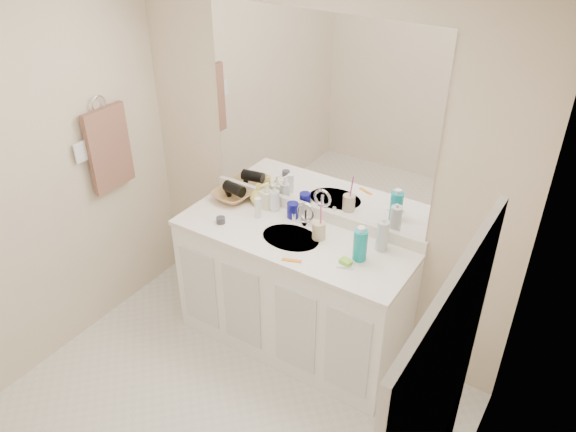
{
  "coord_description": "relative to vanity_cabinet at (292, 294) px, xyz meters",
  "views": [
    {
      "loc": [
        1.52,
        -1.39,
        2.79
      ],
      "look_at": [
        0.0,
        0.97,
        1.05
      ],
      "focal_mm": 35.0,
      "sensor_mm": 36.0,
      "label": 1
    }
  ],
  "objects": [
    {
      "name": "toothbrush",
      "position": [
        0.16,
        0.07,
        0.6
      ],
      "size": [
        0.02,
        0.04,
        0.19
      ],
      "primitive_type": "cylinder",
      "rotation": [
        0.14,
        0.0,
        0.38
      ],
      "color": "#D9398A",
      "rests_on": "tan_cup"
    },
    {
      "name": "hair_dryer",
      "position": [
        -0.56,
        0.16,
        0.54
      ],
      "size": [
        0.16,
        0.1,
        0.08
      ],
      "primitive_type": "cylinder",
      "rotation": [
        0.0,
        1.57,
        -0.15
      ],
      "color": "black",
      "rests_on": "wicker_basket"
    },
    {
      "name": "faucet",
      "position": [
        0.0,
        0.16,
        0.51
      ],
      "size": [
        0.02,
        0.02,
        0.11
      ],
      "primitive_type": "cylinder",
      "color": "silver",
      "rests_on": "countertop"
    },
    {
      "name": "wicker_basket",
      "position": [
        -0.58,
        0.16,
        0.49
      ],
      "size": [
        0.28,
        0.28,
        0.06
      ],
      "primitive_type": "imported",
      "rotation": [
        0.0,
        0.0,
        -0.1
      ],
      "color": "#A67743",
      "rests_on": "countertop"
    },
    {
      "name": "switch_plate",
      "position": [
        -1.27,
        -0.45,
        0.88
      ],
      "size": [
        0.01,
        0.08,
        0.13
      ],
      "primitive_type": "cube",
      "color": "white",
      "rests_on": "wall_left"
    },
    {
      "name": "hand_towel",
      "position": [
        -1.25,
        -0.25,
        0.82
      ],
      "size": [
        0.04,
        0.32,
        0.55
      ],
      "primitive_type": "cube",
      "color": "brown",
      "rests_on": "towel_ring"
    },
    {
      "name": "wall_right",
      "position": [
        1.3,
        -1.02,
        0.77
      ],
      "size": [
        0.02,
        2.6,
        2.4
      ],
      "primitive_type": "cube",
      "color": "beige",
      "rests_on": "floor"
    },
    {
      "name": "soap_bottle_white",
      "position": [
        -0.26,
        0.2,
        0.55
      ],
      "size": [
        0.08,
        0.08,
        0.19
      ],
      "primitive_type": "imported",
      "rotation": [
        0.0,
        0.0,
        0.1
      ],
      "color": "white",
      "rests_on": "countertop"
    },
    {
      "name": "towel_ring",
      "position": [
        -1.27,
        -0.25,
        1.12
      ],
      "size": [
        0.01,
        0.11,
        0.11
      ],
      "primitive_type": "torus",
      "rotation": [
        0.0,
        1.57,
        0.0
      ],
      "color": "silver",
      "rests_on": "wall_left"
    },
    {
      "name": "soap_bottle_yellow",
      "position": [
        -0.39,
        0.21,
        0.53
      ],
      "size": [
        0.13,
        0.13,
        0.15
      ],
      "primitive_type": "imported",
      "rotation": [
        0.0,
        0.0,
        -0.11
      ],
      "color": "#E0D457",
      "rests_on": "countertop"
    },
    {
      "name": "clear_pump_bottle",
      "position": [
        0.51,
        0.17,
        0.55
      ],
      "size": [
        0.08,
        0.08,
        0.19
      ],
      "primitive_type": "cylinder",
      "rotation": [
        0.0,
        0.0,
        0.15
      ],
      "color": "silver",
      "rests_on": "countertop"
    },
    {
      "name": "orange_comb",
      "position": [
        0.13,
        -0.22,
        0.46
      ],
      "size": [
        0.12,
        0.06,
        0.0
      ],
      "primitive_type": "cube",
      "rotation": [
        0.0,
        0.0,
        0.36
      ],
      "color": "orange",
      "rests_on": "countertop"
    },
    {
      "name": "ceiling",
      "position": [
        0.0,
        -1.02,
        1.97
      ],
      "size": [
        2.6,
        2.6,
        0.02
      ],
      "primitive_type": "cube",
      "color": "white",
      "rests_on": "wall_back"
    },
    {
      "name": "tan_cup",
      "position": [
        0.15,
        0.07,
        0.51
      ],
      "size": [
        0.08,
        0.08,
        0.11
      ],
      "primitive_type": "cylinder",
      "rotation": [
        0.0,
        0.0,
        0.06
      ],
      "color": "#C6B58B",
      "rests_on": "countertop"
    },
    {
      "name": "green_soap",
      "position": [
        0.41,
        -0.09,
        0.48
      ],
      "size": [
        0.08,
        0.06,
        0.02
      ],
      "primitive_type": "cube",
      "rotation": [
        0.0,
        0.0,
        -0.18
      ],
      "color": "#87D634",
      "rests_on": "soap_dish"
    },
    {
      "name": "backsplash",
      "position": [
        0.0,
        0.26,
        0.5
      ],
      "size": [
        1.52,
        0.03,
        0.08
      ],
      "primitive_type": "cube",
      "color": "white",
      "rests_on": "countertop"
    },
    {
      "name": "mirror",
      "position": [
        0.0,
        0.27,
        1.14
      ],
      "size": [
        1.48,
        0.01,
        1.2
      ],
      "primitive_type": "cube",
      "color": "white",
      "rests_on": "wall_back"
    },
    {
      "name": "dark_jar",
      "position": [
        -0.46,
        -0.12,
        0.47
      ],
      "size": [
        0.06,
        0.06,
        0.04
      ],
      "primitive_type": "cylinder",
      "rotation": [
        0.0,
        0.0,
        -0.01
      ],
      "color": "#37363D",
      "rests_on": "countertop"
    },
    {
      "name": "blue_mug",
      "position": [
        -0.12,
        0.19,
        0.51
      ],
      "size": [
        0.08,
        0.08,
        0.1
      ],
      "primitive_type": "cylinder",
      "rotation": [
        0.0,
        0.0,
        0.03
      ],
      "color": "navy",
      "rests_on": "countertop"
    },
    {
      "name": "vanity_cabinet",
      "position": [
        0.0,
        0.0,
        0.0
      ],
      "size": [
        1.5,
        0.55,
        0.85
      ],
      "primitive_type": "cube",
      "color": "white",
      "rests_on": "floor"
    },
    {
      "name": "extra_white_bottle",
      "position": [
        -0.3,
        0.07,
        0.52
      ],
      "size": [
        0.05,
        0.05,
        0.14
      ],
      "primitive_type": "cylinder",
      "rotation": [
        0.0,
        0.0,
        -0.07
      ],
      "color": "white",
      "rests_on": "countertop"
    },
    {
      "name": "mouthwash_bottle",
      "position": [
        0.45,
        0.01,
        0.55
      ],
      "size": [
        0.08,
        0.08,
        0.19
      ],
      "primitive_type": "cylinder",
      "rotation": [
        0.0,
        0.0,
        -0.02
      ],
      "color": "#0C959A",
      "rests_on": "countertop"
    },
    {
      "name": "wall_back",
      "position": [
        0.0,
        0.28,
        0.77
      ],
      "size": [
        2.6,
        0.02,
        2.4
      ],
      "primitive_type": "cube",
      "color": "beige",
      "rests_on": "floor"
    },
    {
      "name": "soap_dish",
      "position": [
        0.41,
        -0.09,
        0.46
      ],
      "size": [
        0.11,
        0.1,
        0.01
      ],
      "primitive_type": "cube",
      "rotation": [
        0.0,
        0.0,
        0.34
      ],
      "color": "white",
      "rests_on": "countertop"
    },
    {
      "name": "soap_bottle_cream",
      "position": [
        -0.33,
        0.2,
        0.54
      ],
      "size": [
        0.09,
        0.1,
        0.18
      ],
      "primitive_type": "imported",
      "rotation": [
        0.0,
        0.0,
        -0.19
      ],
      "color": "#F2F0C6",
      "rests_on": "countertop"
    },
    {
      "name": "sink_basin",
      "position": [
        0.0,
        -0.02,
        0.44
      ],
      "size": [
        0.37,
        0.37,
        0.02
      ],
      "primitive_type": "cylinder",
      "color": "beige",
      "rests_on": "countertop"
    },
    {
      "name": "countertop",
      "position": [
        0.0,
        0.0,
        0.44
      ],
      "size": [
        1.52,
        0.57,
        0.03
      ],
      "primitive_type": "cube",
      "color": "white",
      "rests_on": "vanity_cabinet"
    }
  ]
}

